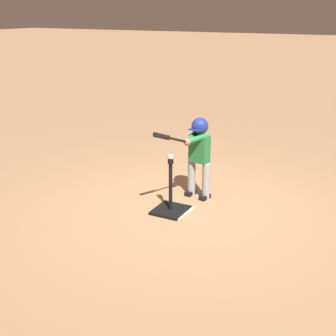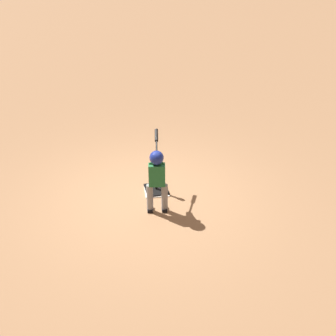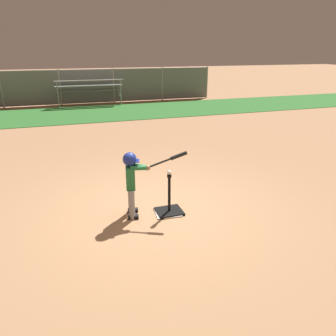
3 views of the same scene
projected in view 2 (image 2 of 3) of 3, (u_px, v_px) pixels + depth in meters
ground_plane at (148, 197)px, 7.19m from camera, size 90.00×90.00×0.00m
home_plate at (157, 191)px, 7.35m from camera, size 0.48×0.48×0.02m
batting_tee at (156, 186)px, 7.33m from camera, size 0.46×0.41×0.73m
batter_child at (157, 173)px, 6.48m from camera, size 1.07×0.40×1.15m
baseball at (156, 154)px, 7.01m from camera, size 0.07×0.07×0.07m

